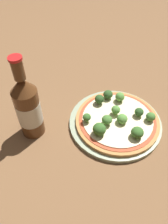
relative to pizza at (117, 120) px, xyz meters
The scene contains 15 objects.
ground_plane 0.02m from the pizza, 157.90° to the left, with size 3.00×3.00×0.00m, color brown.
plate 0.01m from the pizza, 84.60° to the left, with size 0.26×0.26×0.01m.
pizza is the anchor object (origin of this frame).
broccoli_floret_0 0.09m from the pizza, 121.54° to the left, with size 0.02×0.02×0.03m.
broccoli_floret_1 0.08m from the pizza, 159.25° to the left, with size 0.03×0.03×0.03m.
broccoli_floret_2 0.03m from the pizza, 40.50° to the left, with size 0.02×0.02×0.03m.
broccoli_floret_3 0.09m from the pizza, 69.23° to the right, with size 0.03×0.03×0.03m.
broccoli_floret_4 0.08m from the pizza, 63.36° to the left, with size 0.03×0.03×0.03m.
broccoli_floret_5 0.04m from the pizza, 146.19° to the left, with size 0.03×0.03×0.03m.
broccoli_floret_6 0.09m from the pizza, 39.37° to the left, with size 0.03×0.03×0.03m.
broccoli_floret_7 0.03m from the pizza, 119.36° to the right, with size 0.03×0.03×0.03m.
broccoli_floret_8 0.06m from the pizza, 54.68° to the right, with size 0.02×0.02×0.03m.
broccoli_floret_9 0.08m from the pizza, 14.71° to the left, with size 0.03×0.03×0.03m.
broccoli_floret_10 0.08m from the pizza, 121.20° to the right, with size 0.03×0.03×0.03m.
beer_bottle 0.24m from the pizza, 120.09° to the left, with size 0.06×0.06×0.23m.
Camera 1 is at (-0.39, -0.09, 0.48)m, focal length 35.00 mm.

